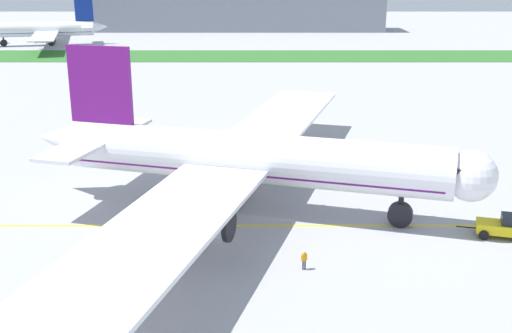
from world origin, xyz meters
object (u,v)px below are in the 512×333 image
(parked_airliner_far_centre, at_px, (46,30))
(pushback_tug, at_px, (505,227))
(airliner_foreground, at_px, (247,159))
(ground_crew_wingwalker_port, at_px, (306,258))

(parked_airliner_far_centre, bearing_deg, pushback_tug, -58.91)
(airliner_foreground, height_order, pushback_tug, airliner_foreground)
(pushback_tug, xyz_separation_m, ground_crew_wingwalker_port, (-19.12, -6.65, -0.04))
(pushback_tug, xyz_separation_m, parked_airliner_far_centre, (-90.16, 149.50, 3.84))
(parked_airliner_far_centre, bearing_deg, airliner_foreground, -65.18)
(ground_crew_wingwalker_port, relative_size, parked_airliner_far_centre, 0.03)
(airliner_foreground, xyz_separation_m, pushback_tug, (24.22, -6.95, -4.53))
(airliner_foreground, height_order, ground_crew_wingwalker_port, airliner_foreground)
(ground_crew_wingwalker_port, bearing_deg, parked_airliner_far_centre, 114.47)
(pushback_tug, height_order, ground_crew_wingwalker_port, pushback_tug)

